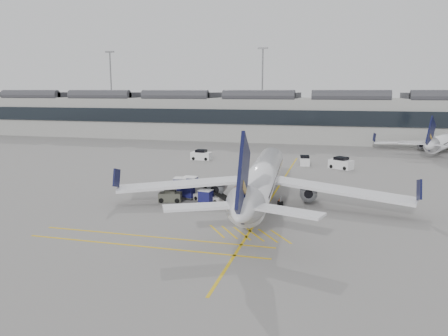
% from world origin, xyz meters
% --- Properties ---
extents(ground, '(220.00, 220.00, 0.00)m').
position_xyz_m(ground, '(0.00, 0.00, 0.00)').
color(ground, gray).
rests_on(ground, ground).
extents(terminal, '(200.00, 20.45, 12.40)m').
position_xyz_m(terminal, '(0.00, 71.93, 6.14)').
color(terminal, '#9E9E99').
rests_on(terminal, ground).
extents(light_masts, '(113.00, 0.60, 25.45)m').
position_xyz_m(light_masts, '(-1.67, 86.00, 14.49)').
color(light_masts, slate).
rests_on(light_masts, ground).
extents(apron_markings, '(0.25, 60.00, 0.01)m').
position_xyz_m(apron_markings, '(10.00, 10.00, 0.01)').
color(apron_markings, gold).
rests_on(apron_markings, ground).
extents(airliner_main, '(33.90, 37.15, 9.87)m').
position_xyz_m(airliner_main, '(9.20, 4.34, 2.90)').
color(airliner_main, white).
rests_on(airliner_main, ground).
extents(airliner_far, '(26.84, 29.63, 8.42)m').
position_xyz_m(airliner_far, '(39.47, 55.39, 2.47)').
color(airliner_far, white).
rests_on(airliner_far, ground).
extents(belt_loader, '(4.94, 2.99, 1.97)m').
position_xyz_m(belt_loader, '(2.90, 3.91, 0.57)').
color(belt_loader, beige).
rests_on(belt_loader, ground).
extents(baggage_cart_a, '(1.72, 1.48, 1.65)m').
position_xyz_m(baggage_cart_a, '(3.00, 2.39, 0.88)').
color(baggage_cart_a, gray).
rests_on(baggage_cart_a, ground).
extents(baggage_cart_b, '(2.00, 1.78, 1.80)m').
position_xyz_m(baggage_cart_b, '(0.29, 4.20, 0.96)').
color(baggage_cart_b, gray).
rests_on(baggage_cart_b, ground).
extents(baggage_cart_c, '(1.95, 1.63, 1.98)m').
position_xyz_m(baggage_cart_c, '(-0.76, 7.74, 1.06)').
color(baggage_cart_c, gray).
rests_on(baggage_cart_c, ground).
extents(baggage_cart_d, '(1.99, 1.72, 1.89)m').
position_xyz_m(baggage_cart_d, '(-1.91, 7.27, 1.01)').
color(baggage_cart_d, gray).
rests_on(baggage_cart_d, ground).
extents(ramp_agent_a, '(0.76, 0.73, 1.75)m').
position_xyz_m(ramp_agent_a, '(5.85, 8.20, 0.88)').
color(ramp_agent_a, '#E33C0B').
rests_on(ramp_agent_a, ground).
extents(ramp_agent_b, '(0.99, 0.99, 1.62)m').
position_xyz_m(ramp_agent_b, '(5.87, 5.24, 0.81)').
color(ramp_agent_b, orange).
rests_on(ramp_agent_b, ground).
extents(pushback_tug, '(2.86, 2.06, 1.46)m').
position_xyz_m(pushback_tug, '(-1.35, 2.26, 0.65)').
color(pushback_tug, '#4C4D41').
rests_on(pushback_tug, ground).
extents(safety_cone_nose, '(0.33, 0.33, 0.45)m').
position_xyz_m(safety_cone_nose, '(7.33, 21.80, 0.23)').
color(safety_cone_nose, '#F24C0A').
rests_on(safety_cone_nose, ground).
extents(safety_cone_engine, '(0.32, 0.32, 0.45)m').
position_xyz_m(safety_cone_engine, '(11.19, 5.79, 0.23)').
color(safety_cone_engine, '#F24C0A').
rests_on(safety_cone_engine, ground).
extents(service_van_left, '(3.86, 2.09, 1.93)m').
position_xyz_m(service_van_left, '(-7.42, 33.33, 0.86)').
color(service_van_left, white).
rests_on(service_van_left, ground).
extents(service_van_mid, '(2.07, 3.50, 1.71)m').
position_xyz_m(service_van_mid, '(12.04, 32.38, 0.76)').
color(service_van_mid, white).
rests_on(service_van_mid, ground).
extents(service_van_right, '(4.31, 3.72, 1.99)m').
position_xyz_m(service_van_right, '(18.26, 30.23, 0.89)').
color(service_van_right, white).
rests_on(service_van_right, ground).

